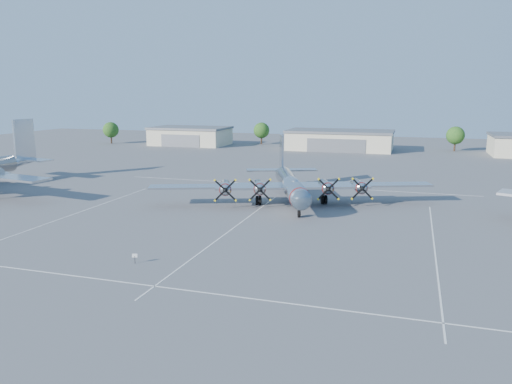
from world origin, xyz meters
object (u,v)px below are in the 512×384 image
(tree_west, at_px, (261,130))
(tree_east, at_px, (455,135))
(main_bomber_b29, at_px, (290,202))
(hangar_west, at_px, (190,136))
(info_placard, at_px, (135,257))
(tree_far_west, at_px, (111,130))
(hangar_center, at_px, (340,140))

(tree_west, distance_m, tree_east, 55.04)
(tree_east, distance_m, main_bomber_b29, 80.34)
(hangar_west, distance_m, info_placard, 107.54)
(info_placard, bearing_deg, tree_east, 52.51)
(tree_east, distance_m, info_placard, 111.14)
(tree_far_west, bearing_deg, tree_west, 14.93)
(hangar_center, xyz_separation_m, tree_far_west, (-70.00, -3.96, 1.51))
(hangar_west, distance_m, tree_east, 75.26)
(hangar_center, xyz_separation_m, info_placard, (-4.43, -99.57, -2.06))
(hangar_west, xyz_separation_m, tree_east, (75.00, 6.04, 1.51))
(hangar_center, relative_size, main_bomber_b29, 0.73)
(tree_east, relative_size, main_bomber_b29, 0.17)
(tree_west, bearing_deg, tree_far_west, -165.07)
(tree_east, bearing_deg, tree_far_west, -174.29)
(hangar_west, distance_m, hangar_center, 45.00)
(main_bomber_b29, relative_size, info_placard, 42.14)
(hangar_center, relative_size, tree_far_west, 4.31)
(hangar_center, relative_size, tree_west, 4.31)
(hangar_center, relative_size, info_placard, 30.63)
(tree_west, height_order, main_bomber_b29, tree_west)
(info_placard, bearing_deg, tree_west, 81.39)
(hangar_center, height_order, tree_east, tree_east)
(tree_far_west, distance_m, tree_west, 46.57)
(tree_east, xyz_separation_m, main_bomber_b29, (-27.16, -75.49, -4.22))
(hangar_west, relative_size, hangar_center, 0.79)
(hangar_west, relative_size, info_placard, 24.20)
(tree_west, relative_size, main_bomber_b29, 0.17)
(hangar_west, bearing_deg, tree_east, 4.60)
(hangar_center, distance_m, tree_east, 30.64)
(tree_west, bearing_deg, info_placard, -79.18)
(hangar_center, distance_m, info_placard, 99.69)
(main_bomber_b29, bearing_deg, tree_east, 49.29)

